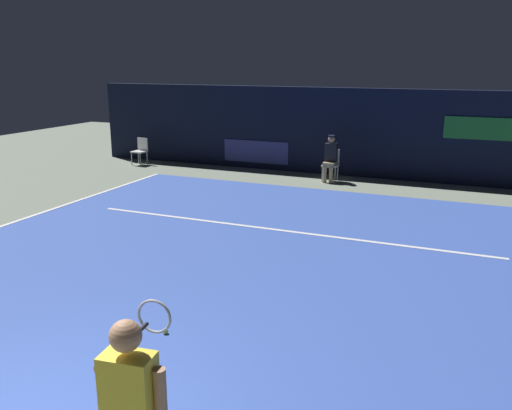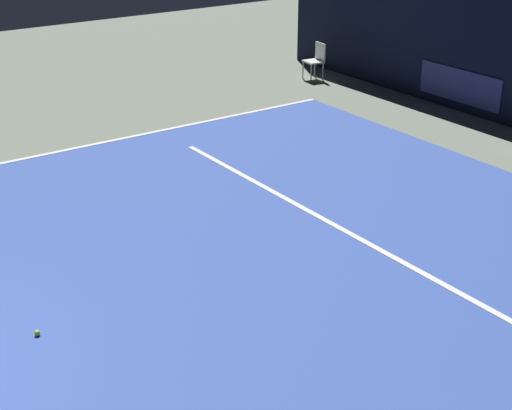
# 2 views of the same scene
# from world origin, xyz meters

# --- Properties ---
(ground_plane) EXTENTS (34.14, 34.14, 0.00)m
(ground_plane) POSITION_xyz_m (0.00, 4.96, 0.00)
(ground_plane) COLOR gray
(court_surface) EXTENTS (11.01, 11.93, 0.01)m
(court_surface) POSITION_xyz_m (0.00, 4.96, 0.01)
(court_surface) COLOR #3856B2
(court_surface) RESTS_ON ground
(line_sideline_right) EXTENTS (0.10, 11.93, 0.01)m
(line_sideline_right) POSITION_xyz_m (-5.45, 4.96, 0.01)
(line_sideline_right) COLOR white
(line_sideline_right) RESTS_ON court_surface
(line_service) EXTENTS (8.58, 0.10, 0.01)m
(line_service) POSITION_xyz_m (0.00, 7.05, 0.01)
(line_service) COLOR white
(line_service) RESTS_ON court_surface
(courtside_chair_near) EXTENTS (0.48, 0.46, 0.88)m
(courtside_chair_near) POSITION_xyz_m (-6.87, 12.13, 0.50)
(courtside_chair_near) COLOR white
(courtside_chair_near) RESTS_ON ground
(tennis_ball) EXTENTS (0.07, 0.07, 0.07)m
(tennis_ball) POSITION_xyz_m (0.21, 2.40, 0.05)
(tennis_ball) COLOR #CCE033
(tennis_ball) RESTS_ON court_surface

